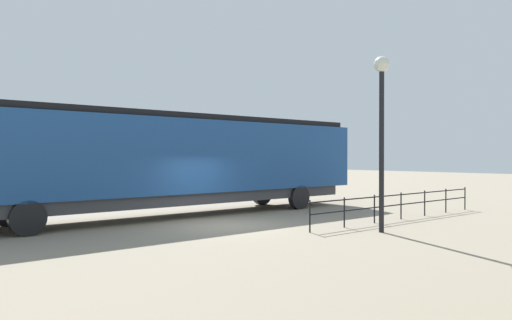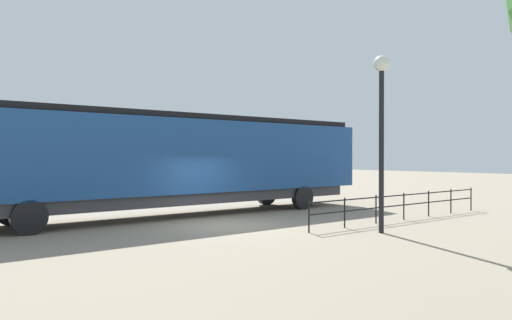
# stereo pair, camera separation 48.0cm
# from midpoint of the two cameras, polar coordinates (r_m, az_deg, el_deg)

# --- Properties ---
(ground_plane) EXTENTS (120.00, 120.00, 0.00)m
(ground_plane) POSITION_cam_midpoint_polar(r_m,az_deg,el_deg) (17.18, -4.67, -7.72)
(ground_plane) COLOR gray
(locomotive) EXTENTS (2.93, 18.27, 4.13)m
(locomotive) POSITION_cam_midpoint_polar(r_m,az_deg,el_deg) (19.95, -9.25, 0.10)
(locomotive) COLOR navy
(locomotive) RESTS_ON ground_plane
(lamp_post) EXTENTS (0.51, 0.51, 5.64)m
(lamp_post) POSITION_cam_midpoint_polar(r_m,az_deg,el_deg) (15.89, 13.87, 6.06)
(lamp_post) COLOR black
(lamp_post) RESTS_ON ground_plane
(platform_fence) EXTENTS (0.05, 10.23, 1.03)m
(platform_fence) POSITION_cam_midpoint_polar(r_m,az_deg,el_deg) (19.41, 16.18, -4.80)
(platform_fence) COLOR black
(platform_fence) RESTS_ON ground_plane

